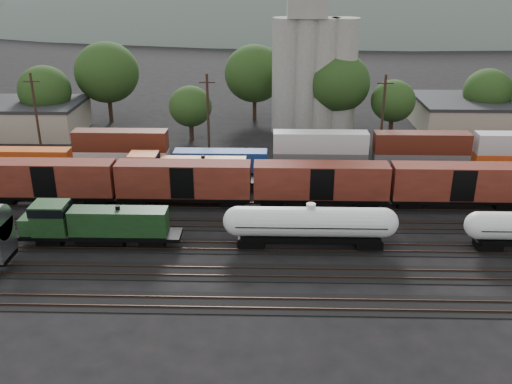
{
  "coord_description": "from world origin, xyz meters",
  "views": [
    {
      "loc": [
        -3.35,
        -54.65,
        26.06
      ],
      "look_at": [
        -4.84,
        2.0,
        3.0
      ],
      "focal_mm": 40.0,
      "sensor_mm": 36.0,
      "label": 1
    }
  ],
  "objects_px": {
    "green_locomotive": "(91,223)",
    "grain_silo": "(313,62)",
    "tank_car_a": "(310,224)",
    "orange_locomotive": "(180,171)"
  },
  "relations": [
    {
      "from": "green_locomotive",
      "to": "grain_silo",
      "type": "xyz_separation_m",
      "value": [
        23.98,
        41.0,
        8.87
      ]
    },
    {
      "from": "green_locomotive",
      "to": "tank_car_a",
      "type": "bearing_deg",
      "value": -0.0
    },
    {
      "from": "green_locomotive",
      "to": "tank_car_a",
      "type": "relative_size",
      "value": 0.93
    },
    {
      "from": "green_locomotive",
      "to": "orange_locomotive",
      "type": "xyz_separation_m",
      "value": [
        6.36,
        15.0,
        0.07
      ]
    },
    {
      "from": "tank_car_a",
      "to": "grain_silo",
      "type": "height_order",
      "value": "grain_silo"
    },
    {
      "from": "orange_locomotive",
      "to": "green_locomotive",
      "type": "bearing_deg",
      "value": -112.97
    },
    {
      "from": "tank_car_a",
      "to": "grain_silo",
      "type": "bearing_deg",
      "value": 86.2
    },
    {
      "from": "green_locomotive",
      "to": "orange_locomotive",
      "type": "distance_m",
      "value": 16.29
    },
    {
      "from": "tank_car_a",
      "to": "orange_locomotive",
      "type": "height_order",
      "value": "tank_car_a"
    },
    {
      "from": "green_locomotive",
      "to": "tank_car_a",
      "type": "xyz_separation_m",
      "value": [
        21.26,
        -0.0,
        0.24
      ]
    }
  ]
}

